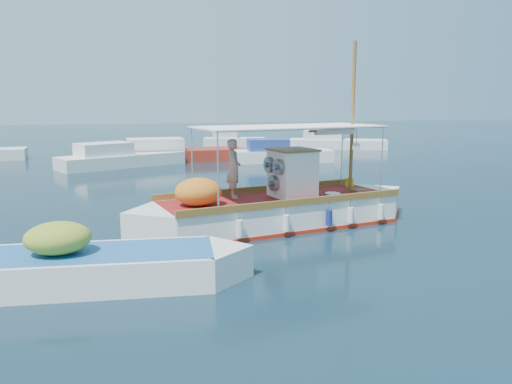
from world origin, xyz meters
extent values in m
plane|color=black|center=(0.00, 0.00, 0.00)|extent=(160.00, 160.00, 0.00)
cube|color=white|center=(-0.04, 0.55, 0.37)|extent=(8.34, 4.16, 1.17)
cube|color=white|center=(-3.94, -0.23, 0.37)|extent=(2.61, 2.61, 1.17)
cube|color=white|center=(3.87, 1.33, 0.37)|extent=(2.61, 2.61, 1.17)
cube|color=#AA2310|center=(-0.04, 0.55, 0.02)|extent=(8.46, 4.27, 0.19)
cube|color=maroon|center=(-0.04, 0.55, 0.94)|extent=(8.30, 3.95, 0.06)
cube|color=brown|center=(-0.30, 1.86, 1.06)|extent=(7.94, 1.68, 0.21)
cube|color=brown|center=(0.23, -0.76, 1.06)|extent=(7.94, 1.68, 0.21)
cube|color=white|center=(0.49, 0.65, 1.75)|extent=(1.52, 1.60, 1.59)
cube|color=brown|center=(0.49, 0.65, 2.58)|extent=(1.65, 1.73, 0.06)
cylinder|color=slate|center=(-0.13, 0.19, 2.07)|extent=(0.33, 0.57, 0.53)
cylinder|color=slate|center=(-0.26, 0.85, 2.07)|extent=(0.33, 0.57, 0.53)
cylinder|color=slate|center=(-0.19, 0.52, 1.49)|extent=(0.33, 0.57, 0.53)
cylinder|color=brown|center=(2.88, 1.13, 3.61)|extent=(0.15, 0.15, 5.31)
cylinder|color=brown|center=(2.05, 0.97, 3.19)|extent=(1.89, 0.46, 0.09)
cylinder|color=silver|center=(-2.87, 1.18, 2.15)|extent=(0.05, 0.05, 2.39)
cylinder|color=silver|center=(-2.41, -1.12, 2.15)|extent=(0.05, 0.05, 2.39)
cylinder|color=silver|center=(3.07, 2.36, 2.15)|extent=(0.05, 0.05, 2.39)
cylinder|color=silver|center=(3.53, 0.07, 2.15)|extent=(0.05, 0.05, 2.39)
cube|color=white|center=(0.33, 0.62, 3.37)|extent=(6.65, 3.73, 0.04)
ellipsoid|color=orange|center=(-2.85, -0.01, 1.40)|extent=(1.71, 1.53, 0.89)
cube|color=gold|center=(1.21, 1.39, 1.17)|extent=(0.30, 0.24, 0.43)
cylinder|color=gold|center=(3.26, 1.96, 1.14)|extent=(0.37, 0.37, 0.36)
cube|color=brown|center=(3.17, 0.76, 1.02)|extent=(0.77, 0.60, 0.13)
cylinder|color=#B2B2B2|center=(1.85, 0.33, 1.02)|extent=(0.62, 0.62, 0.13)
cylinder|color=white|center=(2.48, -0.09, 2.69)|extent=(0.32, 0.09, 0.32)
cylinder|color=white|center=(-1.83, -1.32, 0.48)|extent=(0.25, 0.25, 0.51)
cylinder|color=navy|center=(1.30, -0.70, 0.48)|extent=(0.25, 0.25, 0.51)
cylinder|color=white|center=(3.38, -0.29, 0.48)|extent=(0.25, 0.25, 0.51)
imported|color=#A09285|center=(-1.50, 0.95, 1.97)|extent=(0.55, 0.77, 2.00)
cube|color=white|center=(-5.68, -3.75, 0.28)|extent=(5.34, 2.53, 1.01)
cube|color=white|center=(-3.11, -4.01, 0.28)|extent=(2.01, 2.01, 1.01)
cube|color=#21599B|center=(-5.68, -3.75, 0.76)|extent=(5.32, 2.30, 0.06)
ellipsoid|color=#90A22E|center=(-6.58, -3.66, 1.16)|extent=(1.60, 1.36, 0.74)
cube|color=silver|center=(-5.26, 17.95, 0.30)|extent=(8.29, 5.63, 1.00)
cube|color=silver|center=(-6.35, 17.43, 1.20)|extent=(3.78, 3.23, 0.80)
cube|color=maroon|center=(-1.57, 20.36, 0.30)|extent=(9.66, 3.13, 1.00)
cube|color=silver|center=(-3.00, 20.31, 1.20)|extent=(3.91, 2.51, 0.80)
cube|color=silver|center=(5.58, 17.78, 0.30)|extent=(7.10, 2.98, 1.00)
cube|color=navy|center=(4.55, 17.90, 1.20)|extent=(2.95, 2.18, 0.80)
cube|color=silver|center=(13.32, 25.88, 0.30)|extent=(8.85, 5.90, 1.00)
cube|color=silver|center=(12.15, 26.41, 1.20)|extent=(4.02, 3.42, 0.80)
cube|color=silver|center=(4.81, 30.11, 0.30)|extent=(5.94, 3.25, 1.00)
cube|color=silver|center=(3.99, 30.31, 1.20)|extent=(2.59, 2.17, 0.80)
camera|label=1|loc=(-4.98, -15.37, 4.23)|focal=35.00mm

